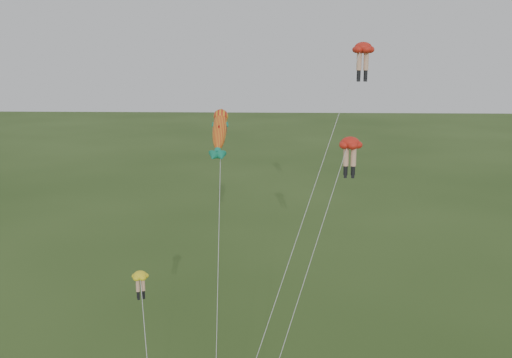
{
  "coord_description": "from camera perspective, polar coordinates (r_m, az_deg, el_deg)",
  "views": [
    {
      "loc": [
        2.04,
        -26.29,
        18.85
      ],
      "look_at": [
        0.8,
        6.0,
        11.53
      ],
      "focal_mm": 40.0,
      "sensor_mm": 36.0,
      "label": 1
    }
  ],
  "objects": [
    {
      "name": "legs_kite_yellow",
      "position": [
        30.35,
        -11.44,
        -10.48
      ],
      "size": [
        2.23,
        5.43,
        7.74
      ],
      "rotation": [
        0.0,
        0.0,
        0.45
      ],
      "color": "yellow",
      "rests_on": "ground"
    },
    {
      "name": "legs_kite_red_high",
      "position": [
        38.05,
        10.49,
        12.05
      ],
      "size": [
        8.56,
        13.95,
        19.38
      ],
      "rotation": [
        0.0,
        0.0,
        0.05
      ],
      "color": "red",
      "rests_on": "ground"
    },
    {
      "name": "legs_kite_red_mid",
      "position": [
        33.94,
        9.27,
        2.92
      ],
      "size": [
        6.03,
        8.61,
        13.9
      ],
      "rotation": [
        0.0,
        0.0,
        -0.11
      ],
      "color": "red",
      "rests_on": "ground"
    },
    {
      "name": "fish_kite",
      "position": [
        32.82,
        -3.66,
        4.83
      ],
      "size": [
        0.93,
        9.17,
        15.79
      ],
      "rotation": [
        0.75,
        0.0,
        -0.01
      ],
      "color": "orange",
      "rests_on": "ground"
    }
  ]
}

